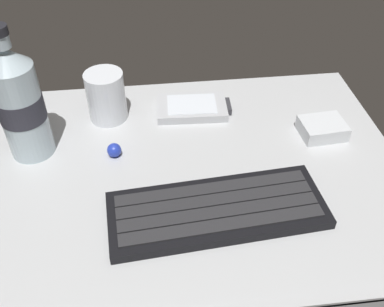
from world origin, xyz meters
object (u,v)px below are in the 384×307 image
object	(u,v)px
handheld_device	(193,107)
trackball_mouse	(114,150)
water_bottle	(20,103)
keyboard	(217,210)
charger_block	(322,128)
juice_cup	(106,98)

from	to	relation	value
handheld_device	trackball_mouse	size ratio (longest dim) A/B	5.94
water_bottle	trackball_mouse	bearing A→B (deg)	-12.16
keyboard	charger_block	world-z (taller)	charger_block
water_bottle	trackball_mouse	world-z (taller)	water_bottle
water_bottle	handheld_device	bearing A→B (deg)	16.28
handheld_device	water_bottle	xyz separation A→B (cm)	(-26.00, -7.59, 8.28)
keyboard	trackball_mouse	bearing A→B (deg)	135.58
charger_block	trackball_mouse	xyz separation A→B (cm)	(-33.58, -1.34, -0.10)
keyboard	charger_block	bearing A→B (deg)	37.03
charger_block	trackball_mouse	distance (cm)	33.61
handheld_device	water_bottle	distance (cm)	28.32
keyboard	trackball_mouse	xyz separation A→B (cm)	(-13.83, 13.55, 0.29)
handheld_device	charger_block	size ratio (longest dim) A/B	1.87
keyboard	juice_cup	size ratio (longest dim) A/B	3.50
handheld_device	water_bottle	world-z (taller)	water_bottle
keyboard	handheld_device	bearing A→B (deg)	91.03
keyboard	water_bottle	world-z (taller)	water_bottle
water_bottle	keyboard	bearing A→B (deg)	-31.62
keyboard	juice_cup	distance (cm)	28.25
juice_cup	water_bottle	size ratio (longest dim) A/B	0.41
juice_cup	water_bottle	distance (cm)	14.66
handheld_device	juice_cup	xyz separation A→B (cm)	(-14.49, -0.07, 3.18)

